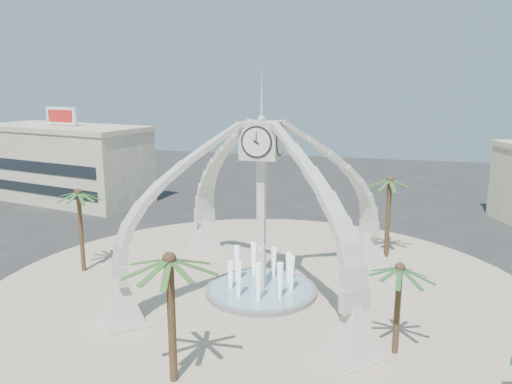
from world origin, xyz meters
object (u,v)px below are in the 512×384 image
(palm_east, at_px, (400,269))
(palm_north, at_px, (390,181))
(palm_west, at_px, (78,194))
(palm_south, at_px, (169,261))
(fountain, at_px, (261,290))
(clock_tower, at_px, (261,206))

(palm_east, xyz_separation_m, palm_north, (-0.87, 16.24, 1.74))
(palm_west, relative_size, palm_south, 0.98)
(fountain, bearing_deg, palm_north, 50.91)
(clock_tower, bearing_deg, palm_east, -32.20)
(fountain, relative_size, palm_east, 1.39)
(palm_east, height_order, palm_south, palm_south)
(palm_east, bearing_deg, palm_south, -151.79)
(clock_tower, height_order, fountain, clock_tower)
(clock_tower, bearing_deg, palm_south, -97.12)
(clock_tower, xyz_separation_m, palm_west, (-14.86, 0.35, -0.11))
(palm_west, distance_m, palm_north, 25.36)
(palm_south, bearing_deg, palm_west, 138.22)
(fountain, distance_m, palm_south, 13.23)
(palm_west, height_order, palm_south, palm_south)
(fountain, height_order, palm_east, palm_east)
(palm_east, relative_size, palm_west, 0.80)
(clock_tower, bearing_deg, palm_west, 178.66)
(fountain, bearing_deg, palm_west, 178.66)
(palm_west, bearing_deg, fountain, -1.34)
(palm_east, distance_m, palm_north, 16.36)
(palm_west, bearing_deg, palm_south, -41.78)
(clock_tower, relative_size, palm_north, 2.34)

